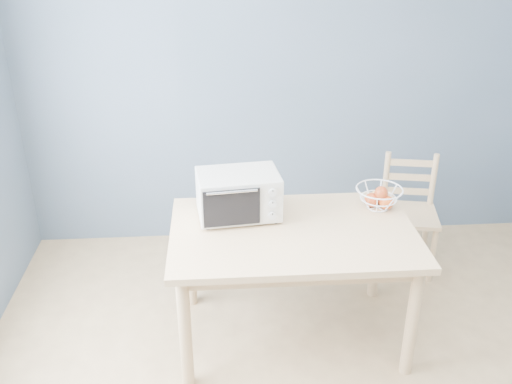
{
  "coord_description": "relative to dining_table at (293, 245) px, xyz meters",
  "views": [
    {
      "loc": [
        -0.56,
        -1.83,
        2.37
      ],
      "look_at": [
        -0.34,
        1.11,
        0.93
      ],
      "focal_mm": 40.0,
      "sensor_mm": 36.0,
      "label": 1
    }
  ],
  "objects": [
    {
      "name": "toaster_oven",
      "position": [
        -0.32,
        0.18,
        0.25
      ],
      "size": [
        0.5,
        0.39,
        0.28
      ],
      "rotation": [
        0.0,
        0.0,
        0.11
      ],
      "color": "beige",
      "rests_on": "dining_table"
    },
    {
      "name": "dining_chair",
      "position": [
        0.94,
        0.74,
        -0.23
      ],
      "size": [
        0.46,
        0.46,
        0.84
      ],
      "rotation": [
        0.0,
        0.0,
        -0.19
      ],
      "color": "#DFB686",
      "rests_on": "ground"
    },
    {
      "name": "fruit_basket",
      "position": [
        0.55,
        0.24,
        0.17
      ],
      "size": [
        0.38,
        0.38,
        0.15
      ],
      "rotation": [
        0.0,
        0.0,
        0.43
      ],
      "color": "white",
      "rests_on": "dining_table"
    },
    {
      "name": "room",
      "position": [
        0.14,
        -0.97,
        0.65
      ],
      "size": [
        4.01,
        4.51,
        2.61
      ],
      "color": "tan",
      "rests_on": "ground"
    },
    {
      "name": "dining_table",
      "position": [
        0.0,
        0.0,
        0.0
      ],
      "size": [
        1.4,
        0.9,
        0.75
      ],
      "color": "#DFB686",
      "rests_on": "ground"
    }
  ]
}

